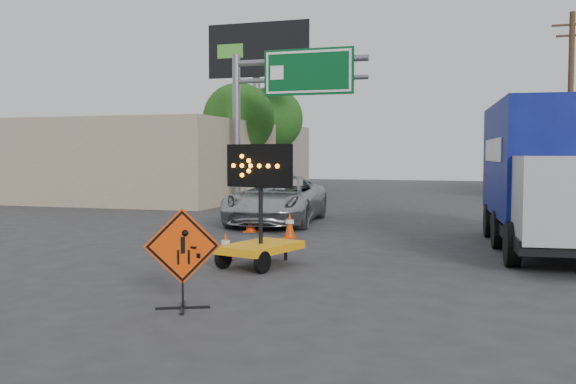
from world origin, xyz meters
The scene contains 17 objects.
ground centered at (0.00, 0.00, 0.00)m, with size 100.00×100.00×0.00m, color #2D2D30.
curb_right centered at (7.20, 15.00, 0.06)m, with size 0.40×60.00×0.12m, color gray.
storefront_left_near centered at (-14.00, 20.00, 2.00)m, with size 14.00×10.00×4.00m, color tan.
storefront_left_far centered at (-15.00, 34.00, 2.20)m, with size 12.00×10.00×4.40m, color gray.
highway_gantry centered at (-4.43, 17.96, 5.07)m, with size 6.18×0.38×6.90m.
billboard centered at (-8.35, 25.87, 7.35)m, with size 6.10×0.54×9.85m.
utility_pole_far centered at (8.00, 24.00, 4.68)m, with size 1.80×0.26×9.00m.
tree_left_near centered at (-8.00, 22.00, 4.16)m, with size 3.71×3.71×6.03m.
tree_left_far centered at (-9.00, 30.00, 4.60)m, with size 4.10×4.10×6.66m.
construction_sign centered at (0.06, -0.31, 0.81)m, with size 1.06×0.77×1.53m.
arrow_board centered at (-0.07, 3.50, 0.58)m, with size 1.57×2.01×2.55m.
pickup_truck centered at (-2.41, 11.54, 0.81)m, with size 2.69×5.84×1.62m, color #A8AAAF.
box_truck centered at (5.77, 7.74, 1.64)m, with size 2.98×7.81×3.62m.
cone_a centered at (-1.49, 2.69, 0.39)m, with size 0.50×0.50×0.78m.
cone_b centered at (-1.08, 3.99, 0.31)m, with size 0.35×0.35×0.63m.
cone_c centered at (-0.85, 8.02, 0.36)m, with size 0.43×0.43×0.73m.
cone_d centered at (-2.42, 9.06, 0.39)m, with size 0.44×0.44×0.79m.
Camera 1 is at (4.47, -8.97, 2.34)m, focal length 40.00 mm.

